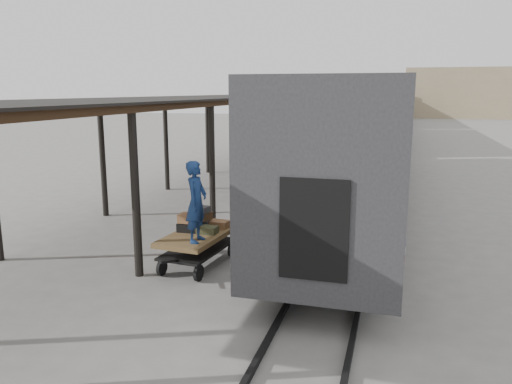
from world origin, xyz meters
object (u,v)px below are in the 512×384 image
object	(u,v)px
luggage_tug	(293,148)
baggage_cart	(198,241)
porter	(196,202)
pedestrian	(241,161)

from	to	relation	value
luggage_tug	baggage_cart	bearing A→B (deg)	-104.37
baggage_cart	porter	distance (m)	1.37
baggage_cart	pedestrian	bearing A→B (deg)	108.72
porter	pedestrian	world-z (taller)	porter
luggage_tug	pedestrian	xyz separation A→B (m)	(-1.07, -8.20, 0.17)
porter	pedestrian	size ratio (longest dim) A/B	1.23
baggage_cart	pedestrian	distance (m)	13.72
baggage_cart	porter	bearing A→B (deg)	-63.42
porter	baggage_cart	bearing A→B (deg)	21.04
porter	luggage_tug	bearing A→B (deg)	5.94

